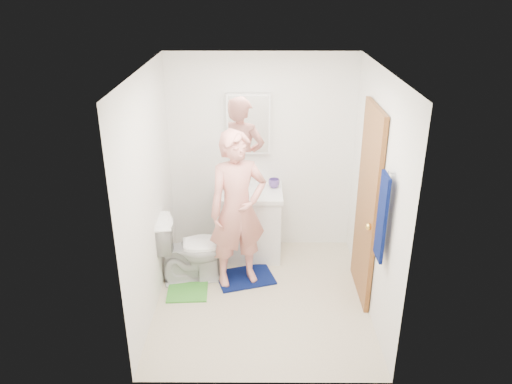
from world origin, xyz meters
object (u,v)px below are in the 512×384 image
soap_dispenser (230,185)px  towel (382,217)px  vanity_cabinet (249,225)px  toilet (192,248)px  man (238,210)px  toothbrush_cup (274,183)px  medicine_cabinet (249,123)px

soap_dispenser → towel: bearing=-45.9°
vanity_cabinet → towel: size_ratio=1.00×
vanity_cabinet → toilet: size_ratio=1.01×
man → toothbrush_cup: bearing=39.7°
medicine_cabinet → soap_dispenser: size_ratio=4.02×
vanity_cabinet → medicine_cabinet: medicine_cabinet is taller
vanity_cabinet → man: man is taller
vanity_cabinet → toothbrush_cup: bearing=19.8°
toilet → vanity_cabinet: bearing=-59.9°
vanity_cabinet → medicine_cabinet: size_ratio=1.14×
vanity_cabinet → toothbrush_cup: 0.60m
toothbrush_cup → soap_dispenser: bearing=-163.5°
toilet → man: (0.51, -0.06, 0.49)m
soap_dispenser → toilet: bearing=-129.1°
man → medicine_cabinet: bearing=62.3°
vanity_cabinet → man: bearing=-99.9°
towel → man: bearing=145.4°
vanity_cabinet → man: 0.78m
medicine_cabinet → towel: medicine_cabinet is taller
toothbrush_cup → toilet: bearing=-144.7°
medicine_cabinet → towel: (1.18, -1.71, -0.35)m
towel → medicine_cabinet: bearing=124.6°
toilet → toothbrush_cup: (0.92, 0.65, 0.51)m
soap_dispenser → man: size_ratio=0.10×
toothbrush_cup → towel: bearing=-61.1°
medicine_cabinet → towel: 2.11m
toilet → soap_dispenser: soap_dispenser is taller
vanity_cabinet → soap_dispenser: 0.58m
towel → toilet: towel is taller
soap_dispenser → vanity_cabinet: bearing=11.8°
soap_dispenser → toothbrush_cup: bearing=16.5°
towel → toothbrush_cup: towel is taller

